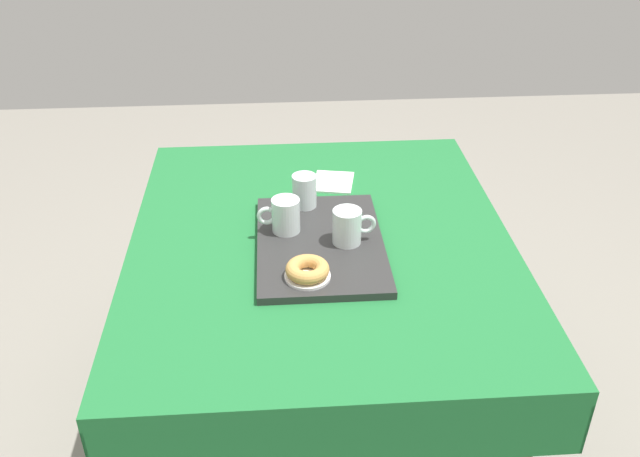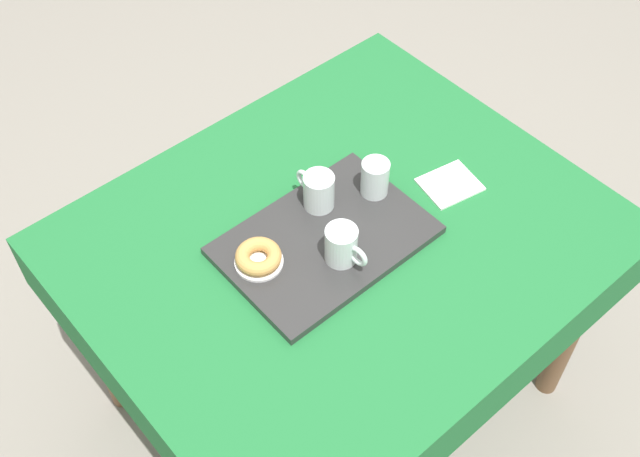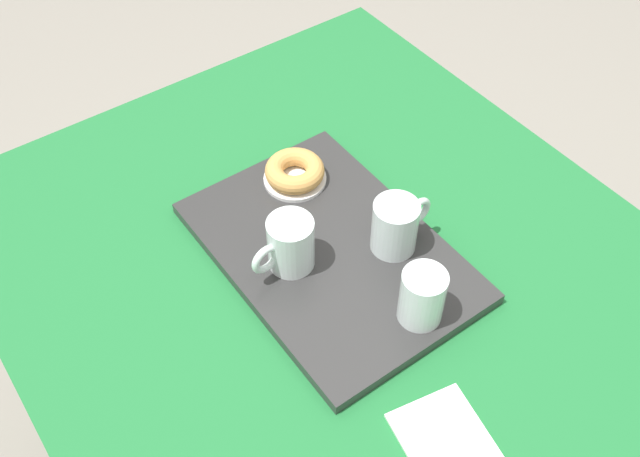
% 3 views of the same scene
% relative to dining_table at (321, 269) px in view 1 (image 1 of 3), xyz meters
% --- Properties ---
extents(ground_plane, '(6.00, 6.00, 0.00)m').
position_rel_dining_table_xyz_m(ground_plane, '(0.00, 0.00, -0.68)').
color(ground_plane, gray).
extents(dining_table, '(1.21, 1.02, 0.78)m').
position_rel_dining_table_xyz_m(dining_table, '(0.00, 0.00, 0.00)').
color(dining_table, '#1E6B33').
rests_on(dining_table, ground).
extents(serving_tray, '(0.48, 0.33, 0.02)m').
position_rel_dining_table_xyz_m(serving_tray, '(0.05, -0.01, 0.11)').
color(serving_tray, '#2D2D2D').
rests_on(serving_tray, dining_table).
extents(tea_mug_left, '(0.07, 0.11, 0.09)m').
position_rel_dining_table_xyz_m(tea_mug_left, '(-0.01, -0.09, 0.16)').
color(tea_mug_left, silver).
rests_on(tea_mug_left, serving_tray).
extents(tea_mug_right, '(0.07, 0.11, 0.09)m').
position_rel_dining_table_xyz_m(tea_mug_right, '(0.06, 0.06, 0.16)').
color(tea_mug_right, silver).
rests_on(tea_mug_right, serving_tray).
extents(water_glass_near, '(0.07, 0.07, 0.09)m').
position_rel_dining_table_xyz_m(water_glass_near, '(-0.14, -0.04, 0.16)').
color(water_glass_near, silver).
rests_on(water_glass_near, serving_tray).
extents(donut_plate_left, '(0.11, 0.11, 0.01)m').
position_rel_dining_table_xyz_m(donut_plate_left, '(0.21, -0.05, 0.12)').
color(donut_plate_left, white).
rests_on(donut_plate_left, serving_tray).
extents(sugar_donut_left, '(0.11, 0.11, 0.03)m').
position_rel_dining_table_xyz_m(sugar_donut_left, '(0.21, -0.05, 0.14)').
color(sugar_donut_left, tan).
rests_on(sugar_donut_left, donut_plate_left).
extents(paper_napkin, '(0.16, 0.14, 0.01)m').
position_rel_dining_table_xyz_m(paper_napkin, '(-0.31, 0.06, 0.10)').
color(paper_napkin, white).
rests_on(paper_napkin, dining_table).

